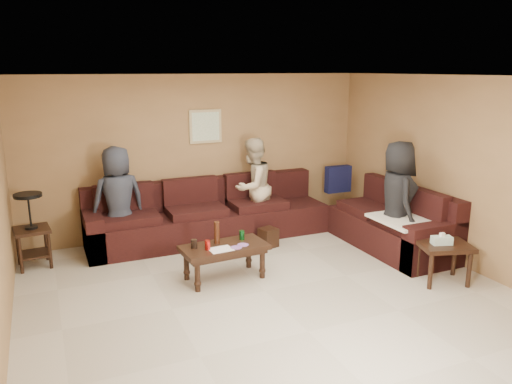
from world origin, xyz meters
TOP-DOWN VIEW (x-y plane):
  - room at (0.00, 0.00)m, footprint 5.60×5.50m
  - sectional_sofa at (0.81, 1.52)m, footprint 4.65×2.90m
  - coffee_table at (-0.32, 0.54)m, footprint 1.09×0.60m
  - end_table_left at (-2.51, 1.94)m, footprint 0.48×0.48m
  - side_table_right at (2.12, -0.63)m, footprint 0.73×0.66m
  - waste_bin at (0.68, 1.38)m, footprint 0.28×0.28m
  - wall_art at (0.10, 2.48)m, footprint 0.52×0.04m
  - person_left at (-1.36, 2.03)m, footprint 0.83×0.61m
  - person_middle at (0.71, 2.03)m, footprint 0.94×0.88m
  - person_right at (2.17, 0.35)m, footprint 0.73×0.92m

SIDE VIEW (x-z plane):
  - waste_bin at x=0.68m, z-range 0.00..0.28m
  - sectional_sofa at x=0.81m, z-range -0.16..0.81m
  - coffee_table at x=-0.32m, z-range 0.02..0.74m
  - side_table_right at x=2.12m, z-range 0.11..0.75m
  - end_table_left at x=-2.51m, z-range 0.02..1.03m
  - person_middle at x=0.71m, z-range 0.00..1.54m
  - person_left at x=-1.36m, z-range 0.00..1.54m
  - person_right at x=2.17m, z-range 0.00..1.63m
  - room at x=0.00m, z-range 0.41..2.91m
  - wall_art at x=0.10m, z-range 1.44..1.96m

